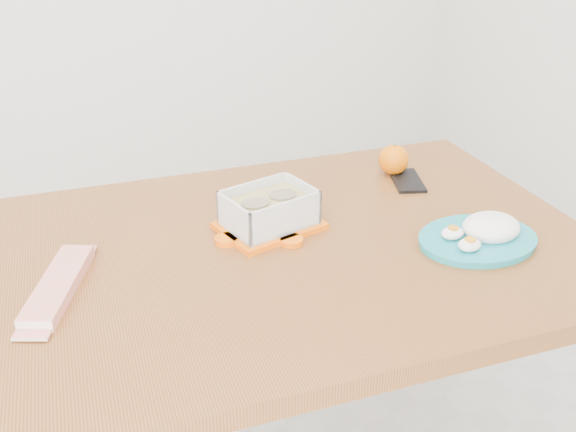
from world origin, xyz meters
name	(u,v)px	position (x,y,z in m)	size (l,w,h in m)	color
dining_table	(288,285)	(-0.11, -0.14, 0.65)	(1.29, 0.94, 0.75)	brown
food_container	(269,210)	(-0.12, -0.07, 0.79)	(0.22, 0.18, 0.08)	#FF6607
orange_fruit	(394,160)	(0.27, 0.06, 0.79)	(0.07, 0.07, 0.07)	orange
rice_plate	(482,233)	(0.23, -0.30, 0.77)	(0.26, 0.26, 0.06)	teal
candy_bar	(59,285)	(-0.54, -0.11, 0.76)	(0.24, 0.06, 0.02)	red
smartphone	(407,181)	(0.27, 0.00, 0.75)	(0.06, 0.13, 0.01)	black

